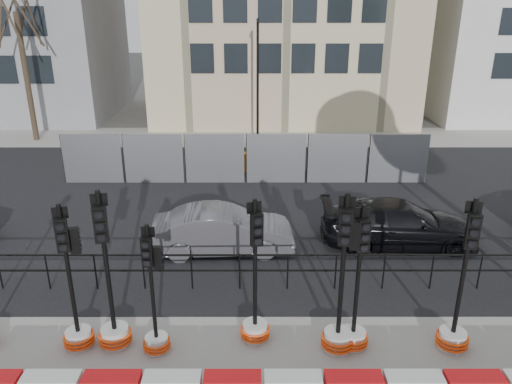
{
  "coord_description": "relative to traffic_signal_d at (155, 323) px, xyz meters",
  "views": [
    {
      "loc": [
        0.4,
        -9.67,
        6.88
      ],
      "look_at": [
        0.41,
        3.0,
        1.95
      ],
      "focal_mm": 35.0,
      "sensor_mm": 36.0,
      "label": 1
    }
  ],
  "objects": [
    {
      "name": "ground",
      "position": [
        1.65,
        1.16,
        -0.69
      ],
      "size": [
        120.0,
        120.0,
        0.0
      ],
      "primitive_type": "plane",
      "color": "#51514C",
      "rests_on": "ground"
    },
    {
      "name": "road",
      "position": [
        1.65,
        8.16,
        -0.68
      ],
      "size": [
        40.0,
        14.0,
        0.03
      ],
      "primitive_type": "cube",
      "color": "black",
      "rests_on": "ground"
    },
    {
      "name": "sidewalk_far",
      "position": [
        1.65,
        17.16,
        -0.68
      ],
      "size": [
        40.0,
        4.0,
        0.02
      ],
      "primitive_type": "cube",
      "color": "gray",
      "rests_on": "ground"
    },
    {
      "name": "kerb_railing",
      "position": [
        1.65,
        2.36,
        -0.01
      ],
      "size": [
        18.0,
        0.04,
        1.0
      ],
      "color": "black",
      "rests_on": "ground"
    },
    {
      "name": "heras_fencing",
      "position": [
        1.64,
        10.96,
        -0.01
      ],
      "size": [
        14.33,
        1.72,
        2.0
      ],
      "color": "gray",
      "rests_on": "ground"
    },
    {
      "name": "lamp_post_far",
      "position": [
        2.15,
        16.14,
        2.53
      ],
      "size": [
        0.12,
        0.56,
        6.0
      ],
      "color": "black",
      "rests_on": "ground"
    },
    {
      "name": "tree_bare_far",
      "position": [
        -9.35,
        16.66,
        5.96
      ],
      "size": [
        2.0,
        2.0,
        9.0
      ],
      "color": "#473828",
      "rests_on": "ground"
    },
    {
      "name": "traffic_signal_b",
      "position": [
        -1.66,
        0.15,
        0.08
      ],
      "size": [
        0.64,
        0.64,
        3.26
      ],
      "rotation": [
        0.0,
        0.0,
        0.27
      ],
      "color": "white",
      "rests_on": "ground"
    },
    {
      "name": "traffic_signal_c",
      "position": [
        -0.92,
        0.18,
        0.04
      ],
      "size": [
        0.69,
        0.69,
        3.52
      ],
      "rotation": [
        0.0,
        0.0,
        0.19
      ],
      "color": "white",
      "rests_on": "ground"
    },
    {
      "name": "traffic_signal_d",
      "position": [
        0.0,
        0.0,
        0.0
      ],
      "size": [
        0.57,
        0.57,
        2.91
      ],
      "rotation": [
        0.0,
        0.0,
        -0.07
      ],
      "color": "white",
      "rests_on": "ground"
    },
    {
      "name": "traffic_signal_e",
      "position": [
        2.04,
        0.38,
        -0.02
      ],
      "size": [
        0.64,
        0.64,
        3.27
      ],
      "rotation": [
        0.0,
        0.0,
        0.29
      ],
      "color": "white",
      "rests_on": "ground"
    },
    {
      "name": "traffic_signal_f",
      "position": [
        3.77,
        0.05,
        0.15
      ],
      "size": [
        0.69,
        0.69,
        3.52
      ],
      "rotation": [
        0.0,
        0.0,
        -0.18
      ],
      "color": "white",
      "rests_on": "ground"
    },
    {
      "name": "traffic_signal_g",
      "position": [
        4.1,
        0.13,
        -0.02
      ],
      "size": [
        0.64,
        0.64,
        3.26
      ],
      "rotation": [
        0.0,
        0.0,
        0.11
      ],
      "color": "white",
      "rests_on": "ground"
    },
    {
      "name": "traffic_signal_h",
      "position": [
        6.17,
        0.09,
        0.01
      ],
      "size": [
        0.67,
        0.67,
        3.4
      ],
      "rotation": [
        0.0,
        0.0,
        -0.16
      ],
      "color": "white",
      "rests_on": "ground"
    },
    {
      "name": "car_b",
      "position": [
        1.11,
        4.42,
        -0.03
      ],
      "size": [
        1.91,
        4.21,
        1.33
      ],
      "primitive_type": "imported",
      "rotation": [
        0.0,
        0.0,
        1.63
      ],
      "color": "#504F55",
      "rests_on": "ground"
    },
    {
      "name": "car_c",
      "position": [
        6.3,
        4.87,
        -0.02
      ],
      "size": [
        2.0,
        4.66,
        1.34
      ],
      "primitive_type": "imported",
      "rotation": [
        0.0,
        0.0,
        1.56
      ],
      "color": "black",
      "rests_on": "ground"
    }
  ]
}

